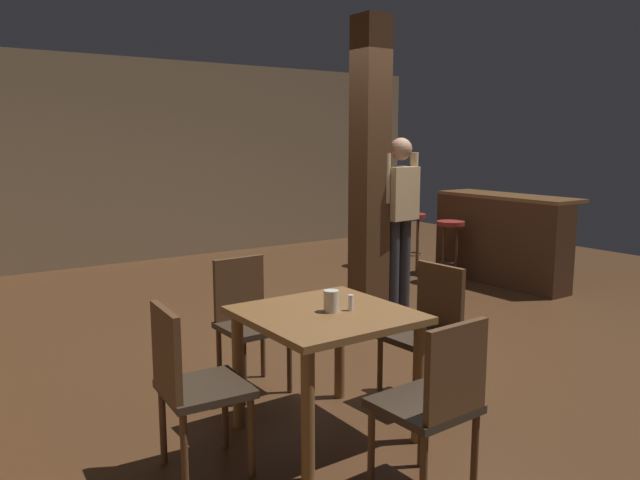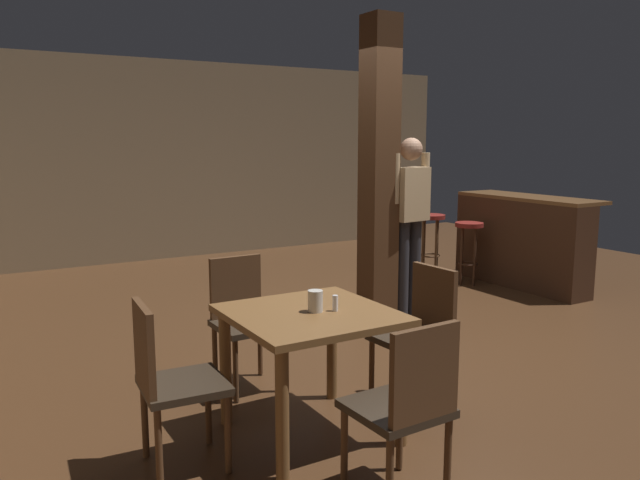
# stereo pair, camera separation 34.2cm
# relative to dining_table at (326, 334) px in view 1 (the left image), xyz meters

# --- Properties ---
(ground_plane) EXTENTS (10.80, 10.80, 0.00)m
(ground_plane) POSITION_rel_dining_table_xyz_m (1.64, 1.31, -0.61)
(ground_plane) COLOR #422816
(wall_back) EXTENTS (8.00, 0.10, 2.80)m
(wall_back) POSITION_rel_dining_table_xyz_m (1.64, 5.81, 0.79)
(wall_back) COLOR #756047
(wall_back) RESTS_ON ground_plane
(pillar) EXTENTS (0.28, 0.28, 2.80)m
(pillar) POSITION_rel_dining_table_xyz_m (1.68, 1.69, 0.79)
(pillar) COLOR #422816
(pillar) RESTS_ON ground_plane
(dining_table) EXTENTS (0.89, 0.89, 0.74)m
(dining_table) POSITION_rel_dining_table_xyz_m (0.00, 0.00, 0.00)
(dining_table) COLOR brown
(dining_table) RESTS_ON ground_plane
(chair_north) EXTENTS (0.43, 0.43, 0.89)m
(chair_north) POSITION_rel_dining_table_xyz_m (-0.04, 0.88, -0.10)
(chair_north) COLOR #2D2319
(chair_north) RESTS_ON ground_plane
(chair_south) EXTENTS (0.44, 0.44, 0.89)m
(chair_south) POSITION_rel_dining_table_xyz_m (0.03, -0.85, -0.10)
(chair_south) COLOR #2D2319
(chair_south) RESTS_ON ground_plane
(chair_east) EXTENTS (0.44, 0.44, 0.89)m
(chair_east) POSITION_rel_dining_table_xyz_m (0.82, 0.01, -0.10)
(chair_east) COLOR #2D2319
(chair_east) RESTS_ON ground_plane
(chair_west) EXTENTS (0.45, 0.45, 0.89)m
(chair_west) POSITION_rel_dining_table_xyz_m (-0.83, 0.02, -0.10)
(chair_west) COLOR #2D2319
(chair_west) RESTS_ON ground_plane
(napkin_cup) EXTENTS (0.09, 0.09, 0.12)m
(napkin_cup) POSITION_rel_dining_table_xyz_m (0.02, -0.02, 0.19)
(napkin_cup) COLOR beige
(napkin_cup) RESTS_ON dining_table
(salt_shaker) EXTENTS (0.03, 0.03, 0.09)m
(salt_shaker) POSITION_rel_dining_table_xyz_m (0.13, -0.06, 0.18)
(salt_shaker) COLOR silver
(salt_shaker) RESTS_ON dining_table
(standing_person) EXTENTS (0.47, 0.24, 1.72)m
(standing_person) POSITION_rel_dining_table_xyz_m (1.99, 1.61, 0.39)
(standing_person) COLOR tan
(standing_person) RESTS_ON ground_plane
(bar_counter) EXTENTS (0.56, 1.75, 1.06)m
(bar_counter) POSITION_rel_dining_table_xyz_m (3.94, 1.98, -0.07)
(bar_counter) COLOR brown
(bar_counter) RESTS_ON ground_plane
(bar_stool_near) EXTENTS (0.33, 0.33, 0.74)m
(bar_stool_near) POSITION_rel_dining_table_xyz_m (3.48, 2.36, -0.06)
(bar_stool_near) COLOR maroon
(bar_stool_near) RESTS_ON ground_plane
(bar_stool_mid) EXTENTS (0.35, 0.35, 0.78)m
(bar_stool_mid) POSITION_rel_dining_table_xyz_m (3.39, 2.94, -0.02)
(bar_stool_mid) COLOR maroon
(bar_stool_mid) RESTS_ON ground_plane
(bar_stool_far) EXTENTS (0.33, 0.33, 0.76)m
(bar_stool_far) POSITION_rel_dining_table_xyz_m (3.40, 3.61, -0.04)
(bar_stool_far) COLOR maroon
(bar_stool_far) RESTS_ON ground_plane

